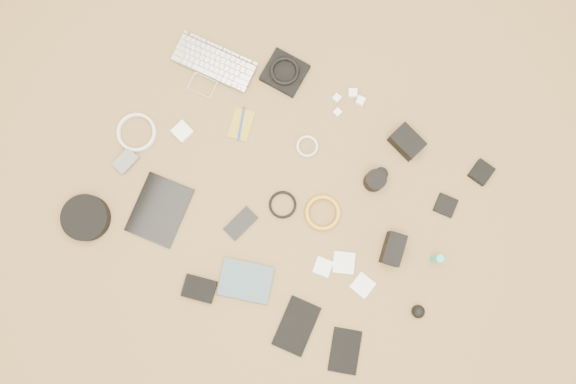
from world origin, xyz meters
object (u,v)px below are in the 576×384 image
at_px(headphone_case, 86,218).
at_px(tablet, 160,210).
at_px(laptop, 209,73).
at_px(phone, 241,223).
at_px(paperback, 242,300).
at_px(dslr_camera, 407,142).

bearing_deg(headphone_case, tablet, 31.82).
height_order(laptop, phone, laptop).
height_order(tablet, paperback, paperback).
bearing_deg(laptop, phone, -52.83).
bearing_deg(dslr_camera, phone, -107.67).
bearing_deg(headphone_case, dslr_camera, 38.64).
height_order(laptop, headphone_case, headphone_case).
xyz_separation_m(phone, paperback, (0.13, -0.26, 0.00)).
relative_size(laptop, phone, 2.57).
relative_size(phone, headphone_case, 0.71).
bearing_deg(paperback, dslr_camera, -34.59).
bearing_deg(laptop, headphone_case, -103.73).
height_order(phone, headphone_case, headphone_case).
relative_size(tablet, paperback, 1.27).
xyz_separation_m(laptop, paperback, (0.51, -0.75, -0.00)).
bearing_deg(headphone_case, paperback, -2.22).
bearing_deg(paperback, tablet, 54.88).
xyz_separation_m(laptop, dslr_camera, (0.83, 0.07, 0.02)).
height_order(dslr_camera, phone, dslr_camera).
distance_m(tablet, phone, 0.32).
bearing_deg(dslr_camera, paperback, -90.17).
relative_size(laptop, paperback, 1.68).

